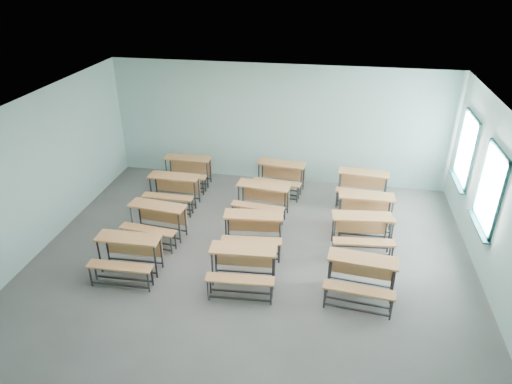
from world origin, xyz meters
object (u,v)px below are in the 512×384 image
desk_unit_r0c1 (243,263)px  desk_unit_r2c1 (262,196)px  desk_unit_r3c2 (363,183)px  desk_unit_r2c0 (173,187)px  desk_unit_r1c2 (362,229)px  desk_unit_r0c2 (361,273)px  desk_unit_r3c0 (187,168)px  desk_unit_r2c2 (366,207)px  desk_unit_r1c0 (156,217)px  desk_unit_r0c0 (127,251)px  desk_unit_r3c1 (280,173)px  desk_unit_r1c1 (253,227)px

desk_unit_r0c1 → desk_unit_r2c1: (-0.08, 2.66, 0.00)m
desk_unit_r3c2 → desk_unit_r2c0: bearing=-161.9°
desk_unit_r1c2 → desk_unit_r2c0: size_ratio=1.05×
desk_unit_r0c2 → desk_unit_r2c1: (-2.25, 2.59, 0.00)m
desk_unit_r2c0 → desk_unit_r3c0: size_ratio=1.01×
desk_unit_r2c0 → desk_unit_r2c2: size_ratio=0.99×
desk_unit_r0c1 → desk_unit_r1c0: bearing=146.0°
desk_unit_r1c2 → desk_unit_r0c0: bearing=-165.7°
desk_unit_r2c0 → desk_unit_r2c1: same height
desk_unit_r3c1 → desk_unit_r3c0: bearing=-171.6°
desk_unit_r1c1 → desk_unit_r3c2: 3.46m
desk_unit_r1c1 → desk_unit_r1c2: size_ratio=1.00×
desk_unit_r1c0 → desk_unit_r3c2: size_ratio=1.01×
desk_unit_r0c0 → desk_unit_r3c0: size_ratio=1.01×
desk_unit_r1c0 → desk_unit_r3c2: same height
desk_unit_r1c0 → desk_unit_r3c1: 3.62m
desk_unit_r2c2 → desk_unit_r0c2: bearing=-95.5°
desk_unit_r2c2 → desk_unit_r0c0: bearing=-152.4°
desk_unit_r0c0 → desk_unit_r3c1: same height
desk_unit_r1c2 → desk_unit_r3c2: bearing=82.4°
desk_unit_r1c0 → desk_unit_r2c1: 2.53m
desk_unit_r0c2 → desk_unit_r1c0: bearing=170.2°
desk_unit_r0c0 → desk_unit_r1c1: size_ratio=0.96×
desk_unit_r1c2 → desk_unit_r2c1: (-2.30, 1.05, 0.00)m
desk_unit_r2c2 → desk_unit_r0c1: bearing=-134.0°
desk_unit_r0c0 → desk_unit_r2c2: 5.29m
desk_unit_r1c2 → desk_unit_r3c0: (-4.56, 2.31, 0.00)m
desk_unit_r0c1 → desk_unit_r2c0: bearing=126.4°
desk_unit_r3c1 → desk_unit_r3c2: size_ratio=1.01×
desk_unit_r3c0 → desk_unit_r3c1: same height
desk_unit_r0c2 → desk_unit_r1c2: same height
desk_unit_r1c0 → desk_unit_r2c1: size_ratio=1.00×
desk_unit_r2c0 → desk_unit_r0c2: bearing=-29.9°
desk_unit_r1c1 → desk_unit_r2c1: same height
desk_unit_r2c1 → desk_unit_r2c0: bearing=-176.2°
desk_unit_r2c0 → desk_unit_r3c2: same height
desk_unit_r2c0 → desk_unit_r3c2: size_ratio=0.96×
desk_unit_r1c2 → desk_unit_r2c1: 2.53m
desk_unit_r0c1 → desk_unit_r2c0: 3.61m
desk_unit_r0c1 → desk_unit_r1c2: same height
desk_unit_r0c2 → desk_unit_r3c2: same height
desk_unit_r0c1 → desk_unit_r1c1: (-0.04, 1.27, 0.00)m
desk_unit_r0c1 → desk_unit_r3c1: 4.01m
desk_unit_r1c0 → desk_unit_r1c2: bearing=10.4°
desk_unit_r1c1 → desk_unit_r1c2: bearing=3.2°
desk_unit_r1c2 → desk_unit_r3c0: same height
desk_unit_r1c1 → desk_unit_r3c0: (-2.30, 2.65, 0.00)m
desk_unit_r0c2 → desk_unit_r1c0: 4.54m
desk_unit_r0c1 → desk_unit_r1c1: size_ratio=0.98×
desk_unit_r0c2 → desk_unit_r2c2: (0.17, 2.48, 0.00)m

